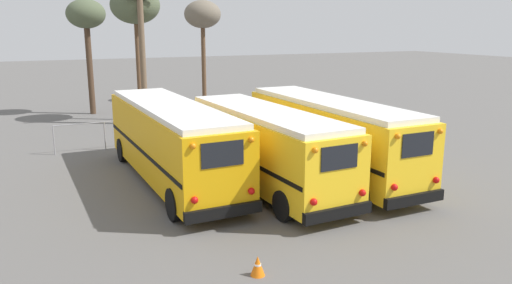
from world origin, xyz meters
name	(u,v)px	position (x,y,z in m)	size (l,w,h in m)	color
ground_plane	(253,179)	(0.00, 0.00, 0.00)	(160.00, 160.00, 0.00)	#5B5956
school_bus_0	(171,140)	(-3.05, 1.01, 1.70)	(2.84, 10.71, 3.10)	#E5A00C
school_bus_1	(265,145)	(0.00, -1.08, 1.63)	(2.89, 9.48, 2.99)	yellow
school_bus_2	(329,134)	(3.05, -0.77, 1.72)	(2.56, 10.14, 3.13)	yellow
utility_pole	(142,53)	(-1.42, 13.26, 4.42)	(1.80, 0.36, 8.64)	brown
bare_tree_0	(86,18)	(-3.95, 18.66, 6.55)	(2.59, 2.59, 7.78)	#473323
bare_tree_1	(203,16)	(5.12, 21.15, 6.77)	(2.89, 2.89, 8.00)	brown
bare_tree_2	(135,6)	(-1.39, 14.86, 7.19)	(3.08, 3.08, 8.43)	brown
fence_line	(196,123)	(0.00, 7.48, 0.97)	(14.16, 0.06, 1.42)	#939399
traffic_cone	(258,266)	(-3.17, -7.31, 0.26)	(0.36, 0.36, 0.51)	orange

